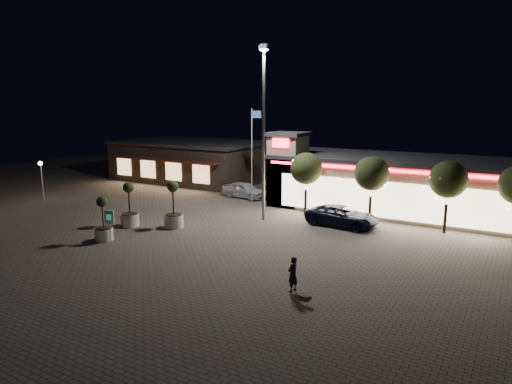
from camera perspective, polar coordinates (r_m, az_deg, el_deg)
The scene contains 17 objects.
ground at distance 28.39m, azimuth -10.75°, elevation -6.35°, with size 90.00×90.00×0.00m, color #61594F.
retail_building at distance 37.55m, azimuth 17.00°, elevation 1.05°, with size 20.40×8.40×6.10m.
restaurant_building at distance 51.81m, azimuth -7.93°, elevation 3.97°, with size 16.40×11.00×4.30m.
floodlight_pole at distance 32.51m, azimuth 0.95°, elevation 8.60°, with size 0.60×0.40×12.38m.
flagpole at distance 38.94m, azimuth -0.41°, elevation 5.63°, with size 0.95×0.10×8.00m.
lamp_post_west at distance 43.86m, azimuth -25.27°, elevation 2.17°, with size 0.36×0.36×3.48m.
string_tree_a at distance 34.58m, azimuth 6.29°, elevation 2.92°, with size 2.42×2.42×4.79m.
string_tree_b at distance 32.87m, azimuth 14.26°, elevation 2.23°, with size 2.42×2.42×4.79m.
string_tree_c at distance 31.85m, azimuth 22.90°, elevation 1.43°, with size 2.42×2.42×4.79m.
pickup_truck at distance 32.19m, azimuth 10.72°, elevation -2.98°, with size 2.34×5.08×1.41m, color black.
white_sedan at distance 41.13m, azimuth -1.48°, elevation 0.26°, with size 1.72×4.27×1.45m, color silver.
pedestrian at distance 20.90m, azimuth 4.62°, elevation -10.20°, with size 0.59×0.39×1.63m, color black.
dog at distance 19.83m, azimuth 6.29°, elevation -13.09°, with size 0.54×0.19×0.29m.
planter_left at distance 32.77m, azimuth -15.52°, elevation -2.49°, with size 1.26×1.26×3.10m.
planter_mid at distance 29.90m, azimuth -18.53°, elevation -4.14°, with size 1.13×1.13×2.78m.
planter_right at distance 31.71m, azimuth -10.26°, elevation -2.64°, with size 1.32×1.32×3.24m.
valet_sign at distance 29.38m, azimuth -17.87°, elevation -3.32°, with size 0.64×0.19×1.96m.
Camera 1 is at (18.10, -20.22, 8.33)m, focal length 32.00 mm.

